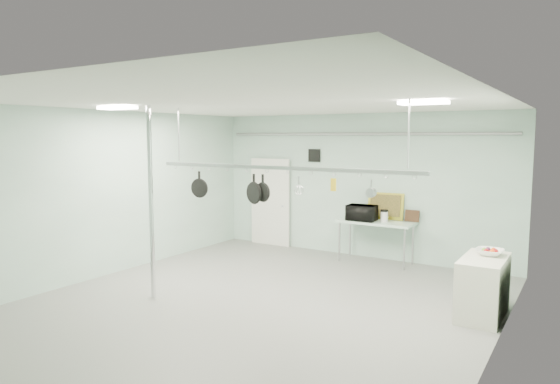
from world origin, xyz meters
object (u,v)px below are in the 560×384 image
Objects in this scene: microwave at (362,213)px; chrome_pole at (151,203)px; pot_rack at (277,166)px; skillet_left at (199,184)px; fruit_bowl at (490,252)px; skillet_right at (263,188)px; coffee_canister at (384,217)px; prep_table at (376,224)px; side_cabinet at (483,287)px; skillet_mid at (254,189)px.

chrome_pole is at bearing 60.92° from microwave.
pot_rack is 10.76× the size of skillet_left.
fruit_bowl is 4.89m from skillet_left.
skillet_right is at bearing -8.62° from skillet_left.
microwave is at bearing 146.70° from fruit_bowl.
microwave is 3.30m from skillet_right.
pot_rack reaches higher than coffee_canister.
chrome_pole is 4.58m from microwave.
chrome_pole is 4.85m from prep_table.
coffee_canister is at bearing 58.89° from chrome_pole.
side_cabinet is at bearing -40.79° from prep_table.
skillet_right reaches higher than prep_table.
chrome_pole is at bearing -154.65° from pot_rack.
prep_table is at bearing 61.29° from chrome_pole.
chrome_pole is 0.67× the size of pot_rack.
chrome_pole reaches higher than side_cabinet.
fruit_bowl is at bearing 35.45° from skillet_right.
prep_table is 0.33× the size of pot_rack.
side_cabinet is 0.54m from fruit_bowl.
prep_table reaches higher than side_cabinet.
skillet_left is at bearing -163.07° from skillet_mid.
microwave is 1.39× the size of skillet_right.
skillet_mid reaches higher than fruit_bowl.
skillet_right is at bearing -158.45° from fruit_bowl.
side_cabinet is at bearing -42.32° from coffee_canister.
microwave is 3.32m from skillet_mid.
pot_rack is 21.45× the size of coffee_canister.
skillet_right is (-0.68, -3.30, 1.04)m from prep_table.
side_cabinet is 3.62m from pot_rack.
prep_table is at bearing 49.72° from skillet_left.
side_cabinet is at bearing 32.68° from skillet_right.
chrome_pole is 5.37m from side_cabinet.
pot_rack reaches higher than microwave.
pot_rack reaches higher than prep_table.
coffee_canister reaches higher than fruit_bowl.
microwave is at bearing 96.60° from skillet_right.
coffee_canister is (-2.35, 2.14, 0.57)m from side_cabinet.
skillet_mid is 1.15× the size of skillet_right.
skillet_right is (1.62, 0.90, 0.27)m from chrome_pole.
prep_table is 0.39m from microwave.
pot_rack is at bearing -159.55° from side_cabinet.
coffee_canister is 3.51m from skillet_mid.
chrome_pole is at bearing -121.11° from coffee_canister.
side_cabinet is 5.36× the size of coffee_canister.
side_cabinet is 3.56m from microwave.
skillet_left reaches higher than fruit_bowl.
pot_rack is at bearing -100.47° from coffee_canister.
skillet_mid is at bearing 180.00° from pot_rack.
pot_rack is 3.38m from microwave.
pot_rack reaches higher than skillet_mid.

